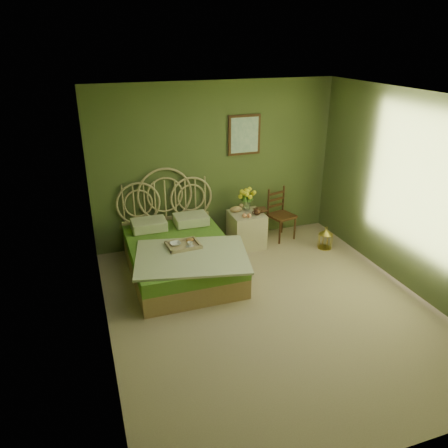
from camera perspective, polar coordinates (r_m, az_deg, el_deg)
name	(u,v)px	position (r m, az deg, el deg)	size (l,w,h in m)	color
floor	(271,308)	(5.71, 6.11, -10.90)	(4.50, 4.50, 0.00)	tan
ceiling	(281,99)	(4.77, 7.49, 15.92)	(4.50, 4.50, 0.00)	silver
wall_back	(216,165)	(7.08, -1.07, 7.78)	(4.00, 4.00, 0.00)	#516032
wall_left	(98,238)	(4.65, -16.18, -1.76)	(4.50, 4.50, 0.00)	#516032
wall_right	(416,195)	(6.19, 23.77, 3.43)	(4.50, 4.50, 0.00)	#516032
wall_art	(244,135)	(7.10, 2.67, 11.54)	(0.54, 0.04, 0.64)	#3E1F11
bed	(180,254)	(6.37, -5.73, -3.94)	(1.69, 2.14, 1.32)	tan
nightstand	(247,225)	(7.13, 2.96, -0.18)	(0.53, 0.53, 1.01)	beige
chair	(280,210)	(7.46, 7.32, 1.77)	(0.47, 0.47, 0.87)	#3E1F11
birdcage	(325,239)	(7.29, 13.10, -1.90)	(0.22, 0.22, 0.34)	gold
book_lower	(257,211)	(7.11, 4.29, 1.72)	(0.16, 0.21, 0.02)	#381E0F
book_upper	(257,210)	(7.10, 4.29, 1.87)	(0.16, 0.22, 0.02)	#472819
cereal_bowl	(175,244)	(6.13, -6.36, -2.61)	(0.15, 0.15, 0.04)	white
coffee_cup	(190,244)	(6.06, -4.48, -2.66)	(0.08, 0.08, 0.07)	white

